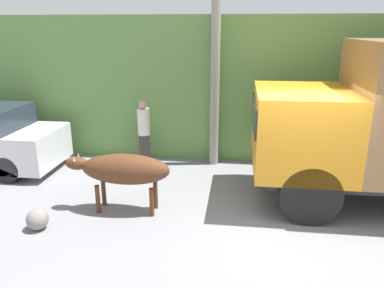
% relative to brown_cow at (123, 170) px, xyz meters
% --- Properties ---
extents(ground_plane, '(60.00, 60.00, 0.00)m').
position_rel_brown_cow_xyz_m(ground_plane, '(3.29, -0.09, -0.88)').
color(ground_plane, gray).
extents(hillside_embankment, '(32.00, 6.31, 3.88)m').
position_rel_brown_cow_xyz_m(hillside_embankment, '(3.29, 6.41, 1.06)').
color(hillside_embankment, '#608C47').
rests_on(hillside_embankment, ground_plane).
extents(building_backdrop, '(6.21, 2.70, 2.62)m').
position_rel_brown_cow_xyz_m(building_backdrop, '(-2.27, 4.67, 0.44)').
color(building_backdrop, '#C6B793').
rests_on(building_backdrop, ground_plane).
extents(brown_cow, '(2.12, 0.61, 1.20)m').
position_rel_brown_cow_xyz_m(brown_cow, '(0.00, 0.00, 0.00)').
color(brown_cow, '#512D19').
rests_on(brown_cow, ground_plane).
extents(pedestrian_on_hill, '(0.42, 0.42, 1.75)m').
position_rel_brown_cow_xyz_m(pedestrian_on_hill, '(-0.28, 2.76, 0.09)').
color(pedestrian_on_hill, '#38332D').
rests_on(pedestrian_on_hill, ground_plane).
extents(utility_pole, '(0.90, 0.24, 6.88)m').
position_rel_brown_cow_xyz_m(utility_pole, '(1.58, 2.98, 2.67)').
color(utility_pole, gray).
rests_on(utility_pole, ground_plane).
extents(roadside_rock, '(0.40, 0.40, 0.40)m').
position_rel_brown_cow_xyz_m(roadside_rock, '(-1.38, -0.93, -0.68)').
color(roadside_rock, gray).
rests_on(roadside_rock, ground_plane).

